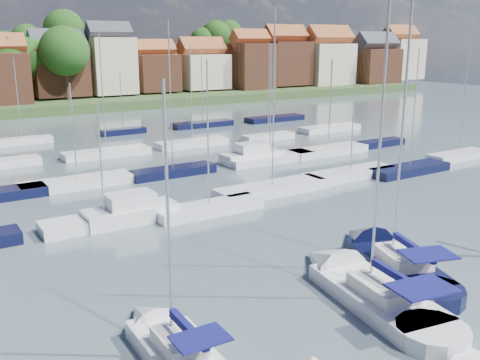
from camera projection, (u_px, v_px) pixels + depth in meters
ground at (111, 163)px, 59.42m from camera, size 260.00×260.00×0.00m
sailboat_left at (168, 344)px, 23.40m from camera, size 2.71×9.44×12.87m
sailboat_centre at (357, 285)px, 29.15m from camera, size 5.32×13.07×17.20m
sailboat_navy at (384, 257)px, 32.87m from camera, size 6.86×12.43×16.66m
buoy_d at (453, 312)px, 26.92m from camera, size 0.49×0.49×0.49m
buoy_e at (358, 256)px, 33.89m from camera, size 0.48×0.48×0.48m
marina_field at (144, 166)px, 56.33m from camera, size 79.62×41.41×15.93m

